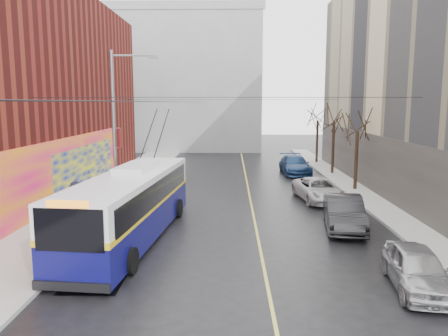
# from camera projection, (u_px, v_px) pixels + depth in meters

# --- Properties ---
(ground) EXTENTS (140.00, 140.00, 0.00)m
(ground) POSITION_uv_depth(u_px,v_px,m) (223.00, 283.00, 15.09)
(ground) COLOR black
(ground) RESTS_ON ground
(sidewalk_left) EXTENTS (4.00, 60.00, 0.15)m
(sidewalk_left) POSITION_uv_depth(u_px,v_px,m) (98.00, 202.00, 27.07)
(sidewalk_left) COLOR gray
(sidewalk_left) RESTS_ON ground
(sidewalk_right) EXTENTS (2.00, 60.00, 0.15)m
(sidewalk_right) POSITION_uv_depth(u_px,v_px,m) (373.00, 203.00, 26.80)
(sidewalk_right) COLOR gray
(sidewalk_right) RESTS_ON ground
(lane_line) EXTENTS (0.12, 50.00, 0.01)m
(lane_line) POSITION_uv_depth(u_px,v_px,m) (250.00, 196.00, 28.91)
(lane_line) COLOR #BFB74C
(lane_line) RESTS_ON ground
(building_far) EXTENTS (20.50, 12.10, 18.00)m
(building_far) POSITION_uv_depth(u_px,v_px,m) (184.00, 81.00, 58.32)
(building_far) COLOR gray
(building_far) RESTS_ON ground
(streetlight_pole) EXTENTS (2.65, 0.60, 9.00)m
(streetlight_pole) POSITION_uv_depth(u_px,v_px,m) (117.00, 126.00, 24.35)
(streetlight_pole) COLOR slate
(streetlight_pole) RESTS_ON ground
(catenary_wires) EXTENTS (18.00, 60.00, 0.22)m
(catenary_wires) POSITION_uv_depth(u_px,v_px,m) (189.00, 101.00, 28.80)
(catenary_wires) COLOR black
(tree_near) EXTENTS (3.20, 3.20, 6.40)m
(tree_near) POSITION_uv_depth(u_px,v_px,m) (358.00, 120.00, 30.02)
(tree_near) COLOR black
(tree_near) RESTS_ON ground
(tree_mid) EXTENTS (3.20, 3.20, 6.68)m
(tree_mid) POSITION_uv_depth(u_px,v_px,m) (334.00, 113.00, 36.90)
(tree_mid) COLOR black
(tree_mid) RESTS_ON ground
(tree_far) EXTENTS (3.20, 3.20, 6.57)m
(tree_far) POSITION_uv_depth(u_px,v_px,m) (318.00, 113.00, 43.84)
(tree_far) COLOR black
(tree_far) RESTS_ON ground
(puddle) EXTENTS (2.01, 2.99, 0.01)m
(puddle) POSITION_uv_depth(u_px,v_px,m) (98.00, 277.00, 15.51)
(puddle) COLOR black
(puddle) RESTS_ON ground
(pigeons_flying) EXTENTS (4.52, 2.29, 1.40)m
(pigeons_flying) POSITION_uv_depth(u_px,v_px,m) (183.00, 95.00, 25.58)
(pigeons_flying) COLOR slate
(trolleybus) EXTENTS (3.77, 12.42, 5.81)m
(trolleybus) POSITION_uv_depth(u_px,v_px,m) (131.00, 204.00, 19.66)
(trolleybus) COLOR #0A0949
(trolleybus) RESTS_ON ground
(parked_car_a) EXTENTS (2.18, 4.35, 1.42)m
(parked_car_a) POSITION_uv_depth(u_px,v_px,m) (417.00, 269.00, 14.46)
(parked_car_a) COLOR #9C9DA1
(parked_car_a) RESTS_ON ground
(parked_car_b) EXTENTS (2.40, 5.13, 1.63)m
(parked_car_b) POSITION_uv_depth(u_px,v_px,m) (344.00, 213.00, 21.37)
(parked_car_b) COLOR black
(parked_car_b) RESTS_ON ground
(parked_car_c) EXTENTS (2.99, 5.35, 1.42)m
(parked_car_c) POSITION_uv_depth(u_px,v_px,m) (319.00, 190.00, 27.53)
(parked_car_c) COLOR #BBBBBD
(parked_car_c) RESTS_ON ground
(parked_car_d) EXTENTS (2.44, 5.58, 1.60)m
(parked_car_d) POSITION_uv_depth(u_px,v_px,m) (295.00, 165.00, 37.82)
(parked_car_d) COLOR navy
(parked_car_d) RESTS_ON ground
(following_car) EXTENTS (2.35, 5.05, 1.67)m
(following_car) POSITION_uv_depth(u_px,v_px,m) (170.00, 178.00, 30.88)
(following_car) COLOR silver
(following_car) RESTS_ON ground
(pedestrian_a) EXTENTS (0.44, 0.65, 1.73)m
(pedestrian_a) POSITION_uv_depth(u_px,v_px,m) (78.00, 206.00, 21.81)
(pedestrian_a) COLOR black
(pedestrian_a) RESTS_ON sidewalk_left
(pedestrian_b) EXTENTS (0.91, 0.99, 1.64)m
(pedestrian_b) POSITION_uv_depth(u_px,v_px,m) (101.00, 194.00, 25.10)
(pedestrian_b) COLOR black
(pedestrian_b) RESTS_ON sidewalk_left
(pedestrian_c) EXTENTS (1.05, 1.35, 1.84)m
(pedestrian_c) POSITION_uv_depth(u_px,v_px,m) (76.00, 198.00, 23.53)
(pedestrian_c) COLOR black
(pedestrian_c) RESTS_ON sidewalk_left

